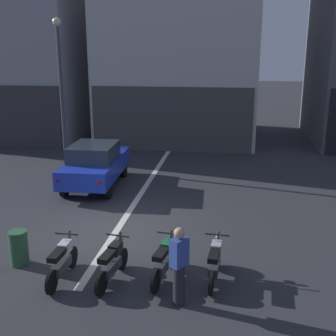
% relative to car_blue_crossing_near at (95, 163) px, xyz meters
% --- Properties ---
extents(ground_plane, '(120.00, 120.00, 0.00)m').
position_rel_car_blue_crossing_near_xyz_m(ground_plane, '(1.84, -4.03, -0.89)').
color(ground_plane, '#333338').
extents(lane_centre_line, '(0.20, 18.00, 0.01)m').
position_rel_car_blue_crossing_near_xyz_m(lane_centre_line, '(1.84, 1.97, -0.88)').
color(lane_centre_line, silver).
rests_on(lane_centre_line, ground).
extents(building_corner_left, '(8.92, 9.50, 10.53)m').
position_rel_car_blue_crossing_near_xyz_m(building_corner_left, '(-7.85, 10.26, 4.37)').
color(building_corner_left, '#9E9EA3').
rests_on(building_corner_left, ground).
extents(building_mid_block, '(8.30, 8.43, 10.86)m').
position_rel_car_blue_crossing_near_xyz_m(building_mid_block, '(1.96, 10.26, 4.53)').
color(building_mid_block, silver).
rests_on(building_mid_block, ground).
extents(car_blue_crossing_near, '(1.95, 4.18, 1.64)m').
position_rel_car_blue_crossing_near_xyz_m(car_blue_crossing_near, '(0.00, 0.00, 0.00)').
color(car_blue_crossing_near, black).
rests_on(car_blue_crossing_near, ground).
extents(street_lamp, '(0.36, 0.36, 6.20)m').
position_rel_car_blue_crossing_near_xyz_m(street_lamp, '(-2.19, 2.55, 2.94)').
color(street_lamp, '#47474C').
rests_on(street_lamp, ground).
extents(motorcycle_white_row_leftmost, '(0.55, 1.67, 0.98)m').
position_rel_car_blue_crossing_near_xyz_m(motorcycle_white_row_leftmost, '(1.36, -6.62, -0.43)').
color(motorcycle_white_row_leftmost, black).
rests_on(motorcycle_white_row_leftmost, ground).
extents(motorcycle_black_row_left_mid, '(0.55, 1.66, 0.98)m').
position_rel_car_blue_crossing_near_xyz_m(motorcycle_black_row_left_mid, '(2.48, -6.52, -0.43)').
color(motorcycle_black_row_left_mid, black).
rests_on(motorcycle_black_row_left_mid, ground).
extents(motorcycle_green_row_centre, '(0.55, 1.66, 0.98)m').
position_rel_car_blue_crossing_near_xyz_m(motorcycle_green_row_centre, '(3.60, -6.23, -0.43)').
color(motorcycle_green_row_centre, black).
rests_on(motorcycle_green_row_centre, ground).
extents(motorcycle_silver_row_right_mid, '(0.55, 1.67, 0.98)m').
position_rel_car_blue_crossing_near_xyz_m(motorcycle_silver_row_right_mid, '(4.72, -6.14, -0.43)').
color(motorcycle_silver_row_right_mid, black).
rests_on(motorcycle_silver_row_right_mid, ground).
extents(person_by_motorcycles, '(0.39, 0.42, 1.67)m').
position_rel_car_blue_crossing_near_xyz_m(person_by_motorcycles, '(4.05, -7.19, -0.03)').
color(person_by_motorcycles, '#23232D').
rests_on(person_by_motorcycles, ground).
extents(trash_bin, '(0.44, 0.44, 0.85)m').
position_rel_car_blue_crossing_near_xyz_m(trash_bin, '(0.07, -6.10, -0.46)').
color(trash_bin, '#2D5938').
rests_on(trash_bin, ground).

